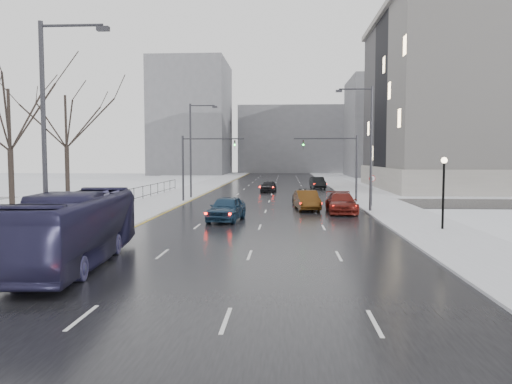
% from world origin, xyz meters
% --- Properties ---
extents(road, '(16.00, 150.00, 0.04)m').
position_xyz_m(road, '(0.00, 60.00, 0.02)').
color(road, black).
rests_on(road, ground).
extents(cross_road, '(130.00, 10.00, 0.04)m').
position_xyz_m(cross_road, '(0.00, 48.00, 0.02)').
color(cross_road, black).
rests_on(cross_road, ground).
extents(sidewalk_left, '(5.00, 150.00, 0.16)m').
position_xyz_m(sidewalk_left, '(-10.50, 60.00, 0.08)').
color(sidewalk_left, silver).
rests_on(sidewalk_left, ground).
extents(sidewalk_right, '(5.00, 150.00, 0.16)m').
position_xyz_m(sidewalk_right, '(10.50, 60.00, 0.08)').
color(sidewalk_right, silver).
rests_on(sidewalk_right, ground).
extents(park_strip, '(14.00, 150.00, 0.12)m').
position_xyz_m(park_strip, '(-20.00, 60.00, 0.06)').
color(park_strip, white).
rests_on(park_strip, ground).
extents(tree_park_d, '(8.75, 8.75, 12.50)m').
position_xyz_m(tree_park_d, '(-17.80, 34.00, 0.00)').
color(tree_park_d, black).
rests_on(tree_park_d, ground).
extents(tree_park_e, '(9.45, 9.45, 13.50)m').
position_xyz_m(tree_park_e, '(-18.20, 44.00, 0.00)').
color(tree_park_e, black).
rests_on(tree_park_e, ground).
extents(iron_fence, '(0.06, 70.00, 1.30)m').
position_xyz_m(iron_fence, '(-13.00, 30.00, 0.91)').
color(iron_fence, black).
rests_on(iron_fence, sidewalk_left).
extents(streetlight_r_mid, '(2.95, 0.25, 10.00)m').
position_xyz_m(streetlight_r_mid, '(8.17, 40.00, 5.62)').
color(streetlight_r_mid, '#2D2D33').
rests_on(streetlight_r_mid, ground).
extents(streetlight_l_near, '(2.95, 0.25, 10.00)m').
position_xyz_m(streetlight_l_near, '(-8.17, 20.00, 5.62)').
color(streetlight_l_near, '#2D2D33').
rests_on(streetlight_l_near, ground).
extents(streetlight_l_far, '(2.95, 0.25, 10.00)m').
position_xyz_m(streetlight_l_far, '(-8.17, 52.00, 5.62)').
color(streetlight_l_far, '#2D2D33').
rests_on(streetlight_l_far, ground).
extents(lamppost_r_mid, '(0.36, 0.36, 4.28)m').
position_xyz_m(lamppost_r_mid, '(11.00, 30.00, 2.94)').
color(lamppost_r_mid, black).
rests_on(lamppost_r_mid, sidewalk_right).
extents(mast_signal_right, '(6.10, 0.33, 6.50)m').
position_xyz_m(mast_signal_right, '(7.33, 48.00, 4.11)').
color(mast_signal_right, '#2D2D33').
rests_on(mast_signal_right, ground).
extents(mast_signal_left, '(6.10, 0.33, 6.50)m').
position_xyz_m(mast_signal_left, '(-7.33, 48.00, 4.11)').
color(mast_signal_left, '#2D2D33').
rests_on(mast_signal_left, ground).
extents(no_uturn_sign, '(0.60, 0.06, 2.70)m').
position_xyz_m(no_uturn_sign, '(9.20, 44.00, 2.30)').
color(no_uturn_sign, '#2D2D33').
rests_on(no_uturn_sign, sidewalk_right).
extents(bldg_far_right, '(24.00, 20.00, 22.00)m').
position_xyz_m(bldg_far_right, '(28.00, 115.00, 11.00)').
color(bldg_far_right, slate).
rests_on(bldg_far_right, ground).
extents(bldg_far_left, '(18.00, 22.00, 28.00)m').
position_xyz_m(bldg_far_left, '(-22.00, 125.00, 14.00)').
color(bldg_far_left, slate).
rests_on(bldg_far_left, ground).
extents(bldg_far_center, '(30.00, 18.00, 18.00)m').
position_xyz_m(bldg_far_center, '(4.00, 140.00, 9.00)').
color(bldg_far_center, slate).
rests_on(bldg_far_center, ground).
extents(bus, '(3.46, 10.98, 3.01)m').
position_xyz_m(bus, '(-7.00, 19.63, 1.54)').
color(bus, '#242242').
rests_on(bus, road).
extents(sedan_center_near, '(2.62, 5.22, 1.71)m').
position_xyz_m(sedan_center_near, '(-2.46, 33.97, 0.89)').
color(sedan_center_near, '#183149').
rests_on(sedan_center_near, road).
extents(sedan_right_near, '(2.22, 5.03, 1.61)m').
position_xyz_m(sedan_right_near, '(3.38, 41.33, 0.84)').
color(sedan_right_near, '#48280C').
rests_on(sedan_right_near, road).
extents(sedan_right_cross, '(2.63, 5.03, 1.35)m').
position_xyz_m(sedan_right_cross, '(3.50, 48.15, 0.72)').
color(sedan_right_cross, black).
rests_on(sedan_right_cross, road).
extents(sedan_right_far, '(2.26, 5.53, 1.60)m').
position_xyz_m(sedan_right_far, '(6.01, 39.23, 0.84)').
color(sedan_right_far, '#5C150F').
rests_on(sedan_right_far, road).
extents(sedan_center_far, '(2.11, 4.40, 1.45)m').
position_xyz_m(sedan_center_far, '(-0.50, 61.97, 0.77)').
color(sedan_center_far, black).
rests_on(sedan_center_far, road).
extents(sedan_right_distant, '(2.15, 4.99, 1.60)m').
position_xyz_m(sedan_right_distant, '(6.06, 69.27, 0.84)').
color(sedan_right_distant, black).
rests_on(sedan_right_distant, road).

